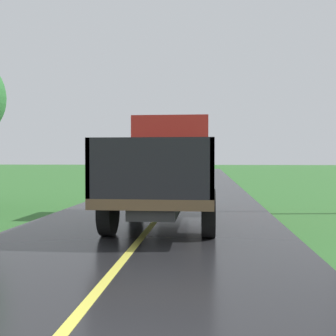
# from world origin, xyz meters

# --- Properties ---
(banana_truck_near) EXTENTS (2.38, 5.82, 2.80)m
(banana_truck_near) POSITION_xyz_m (0.32, 8.89, 1.46)
(banana_truck_near) COLOR #2D2D30
(banana_truck_near) RESTS_ON road_surface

